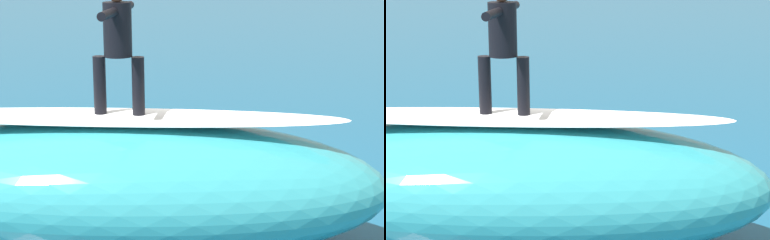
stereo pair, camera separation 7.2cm
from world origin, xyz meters
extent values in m
plane|color=#145175|center=(0.00, 0.00, 0.00)|extent=(120.00, 120.00, 0.00)
ellipsoid|color=teal|center=(0.15, 1.84, 0.81)|extent=(6.90, 3.81, 1.63)
ellipsoid|color=white|center=(0.15, 1.84, 1.67)|extent=(5.61, 2.00, 0.08)
ellipsoid|color=yellow|center=(0.09, 1.83, 1.66)|extent=(2.01, 0.79, 0.07)
cylinder|color=black|center=(0.32, 1.86, 2.05)|extent=(0.15, 0.15, 0.69)
cylinder|color=black|center=(-0.14, 1.80, 2.05)|extent=(0.15, 0.15, 0.69)
cylinder|color=black|center=(0.09, 1.83, 2.70)|extent=(0.37, 0.37, 0.62)
cylinder|color=black|center=(0.03, 2.27, 2.92)|extent=(0.17, 0.57, 0.10)
cylinder|color=black|center=(0.15, 1.39, 2.92)|extent=(0.17, 0.57, 0.10)
ellipsoid|color=yellow|center=(-0.81, -1.41, 0.04)|extent=(1.28, 1.97, 0.08)
cylinder|color=black|center=(-0.81, -1.41, 0.23)|extent=(0.64, 0.92, 0.31)
sphere|color=tan|center=(-0.59, -0.92, 0.30)|extent=(0.22, 0.22, 0.22)
cylinder|color=black|center=(-1.05, -2.18, 0.15)|extent=(0.42, 0.72, 0.14)
cylinder|color=black|center=(-1.22, -2.11, 0.15)|extent=(0.42, 0.72, 0.14)
ellipsoid|color=white|center=(-0.01, -1.68, 0.07)|extent=(0.63, 0.60, 0.14)
camera|label=1|loc=(-2.81, 9.33, 3.67)|focal=65.40mm
camera|label=2|loc=(-2.88, 9.31, 3.67)|focal=65.40mm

